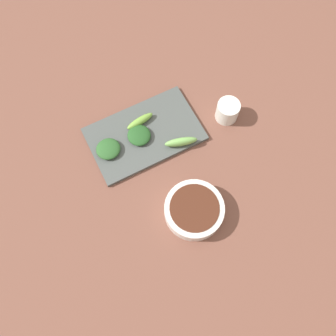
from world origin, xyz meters
TOP-DOWN VIEW (x-y plane):
  - tabletop at (0.00, 0.00)m, footprint 2.10×2.10m
  - sauce_bowl at (-0.18, -0.03)m, footprint 0.15×0.15m
  - serving_plate at (0.07, -0.02)m, footprint 0.18×0.30m
  - broccoli_leafy_0 at (0.07, 0.09)m, footprint 0.07×0.07m
  - broccoli_leafy_1 at (0.07, 0.00)m, footprint 0.08×0.08m
  - broccoli_stalk_2 at (0.11, -0.02)m, footprint 0.03×0.08m
  - broccoli_stalk_3 at (-0.00, -0.09)m, footprint 0.05×0.09m
  - tea_cup at (0.02, -0.25)m, footprint 0.06×0.06m

SIDE VIEW (x-z plane):
  - tabletop at x=0.00m, z-range 0.00..0.02m
  - serving_plate at x=0.07m, z-range 0.02..0.03m
  - broccoli_leafy_1 at x=0.07m, z-range 0.03..0.05m
  - broccoli_leafy_0 at x=0.07m, z-range 0.03..0.05m
  - broccoli_stalk_2 at x=0.11m, z-range 0.03..0.05m
  - sauce_bowl at x=-0.18m, z-range 0.02..0.07m
  - broccoli_stalk_3 at x=0.00m, z-range 0.03..0.06m
  - tea_cup at x=0.02m, z-range 0.02..0.08m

